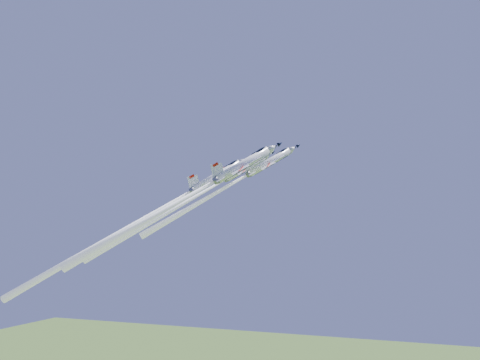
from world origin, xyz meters
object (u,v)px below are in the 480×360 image
(jet_slot, at_px, (135,224))
(jet_left, at_px, (185,203))
(jet_right, at_px, (179,202))
(jet_lead, at_px, (225,188))

(jet_slot, bearing_deg, jet_left, 127.33)
(jet_left, distance_m, jet_right, 13.94)
(jet_lead, xyz_separation_m, jet_slot, (-18.40, -7.38, -7.97))
(jet_left, height_order, jet_slot, jet_left)
(jet_lead, distance_m, jet_slot, 21.37)
(jet_lead, bearing_deg, jet_slot, -95.22)
(jet_left, relative_size, jet_slot, 0.84)
(jet_right, distance_m, jet_slot, 12.03)
(jet_right, xyz_separation_m, jet_slot, (-11.12, 0.60, -4.56))
(jet_right, bearing_deg, jet_slot, -120.16)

